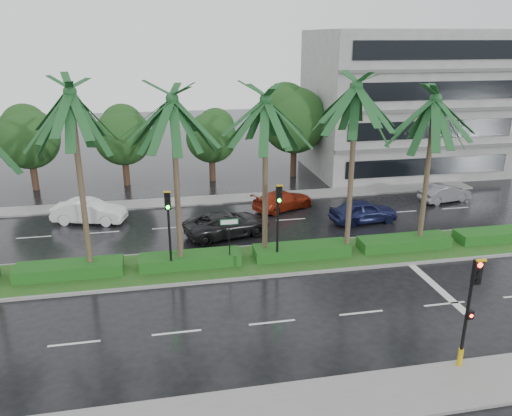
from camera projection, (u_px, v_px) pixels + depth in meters
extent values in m
plane|color=black|center=(251.00, 271.00, 25.72)|extent=(120.00, 120.00, 0.00)
cube|color=slate|center=(308.00, 406.00, 16.24)|extent=(40.00, 2.40, 0.12)
cube|color=slate|center=(221.00, 199.00, 36.84)|extent=(40.00, 2.00, 0.12)
cube|color=gray|center=(247.00, 262.00, 26.63)|extent=(36.00, 4.00, 0.14)
cube|color=#1E4818|center=(247.00, 260.00, 26.60)|extent=(35.60, 3.70, 0.02)
cube|color=#164F18|center=(70.00, 269.00, 24.87)|extent=(5.20, 1.40, 0.60)
cube|color=#164F18|center=(190.00, 260.00, 25.96)|extent=(5.20, 1.40, 0.60)
cube|color=#164F18|center=(301.00, 251.00, 27.05)|extent=(5.20, 1.40, 0.60)
cube|color=#164F18|center=(404.00, 242.00, 28.14)|extent=(5.20, 1.40, 0.60)
cube|color=#164F18|center=(499.00, 235.00, 29.23)|extent=(5.20, 1.40, 0.60)
cube|color=silver|center=(34.00, 237.00, 30.03)|extent=(2.00, 0.12, 0.01)
cube|color=silver|center=(74.00, 343.00, 19.63)|extent=(2.00, 0.12, 0.01)
cube|color=silver|center=(103.00, 232.00, 30.76)|extent=(2.00, 0.12, 0.01)
cube|color=silver|center=(177.00, 333.00, 20.35)|extent=(2.00, 0.12, 0.01)
cube|color=silver|center=(168.00, 228.00, 31.49)|extent=(2.00, 0.12, 0.01)
cube|color=silver|center=(272.00, 322.00, 21.08)|extent=(2.00, 0.12, 0.01)
cube|color=silver|center=(231.00, 224.00, 32.22)|extent=(2.00, 0.12, 0.01)
cube|color=silver|center=(361.00, 313.00, 21.81)|extent=(2.00, 0.12, 0.01)
cube|color=silver|center=(291.00, 219.00, 32.94)|extent=(2.00, 0.12, 0.01)
cube|color=silver|center=(444.00, 304.00, 22.54)|extent=(2.00, 0.12, 0.01)
cube|color=silver|center=(348.00, 215.00, 33.67)|extent=(2.00, 0.12, 0.01)
cube|color=silver|center=(403.00, 212.00, 34.40)|extent=(2.00, 0.12, 0.01)
cube|color=silver|center=(455.00, 208.00, 35.13)|extent=(2.00, 0.12, 0.01)
cube|color=silver|center=(432.00, 283.00, 24.48)|extent=(0.40, 6.00, 0.01)
cylinder|color=#423726|center=(81.00, 187.00, 23.78)|extent=(0.28, 0.28, 8.97)
cylinder|color=#423726|center=(91.00, 268.00, 25.17)|extent=(0.40, 0.40, 0.44)
cylinder|color=#423726|center=(177.00, 187.00, 24.47)|extent=(0.28, 0.28, 8.58)
cylinder|color=#423726|center=(181.00, 263.00, 25.80)|extent=(0.40, 0.40, 0.44)
cylinder|color=#423726|center=(265.00, 182.00, 25.60)|extent=(0.28, 0.28, 8.41)
cylinder|color=#423726|center=(265.00, 253.00, 26.90)|extent=(0.40, 0.40, 0.44)
cylinder|color=#423726|center=(351.00, 174.00, 25.95)|extent=(0.28, 0.28, 9.02)
cylinder|color=#423726|center=(346.00, 250.00, 27.35)|extent=(0.40, 0.40, 0.44)
cylinder|color=#423726|center=(427.00, 175.00, 27.17)|extent=(0.28, 0.28, 8.28)
cylinder|color=#423726|center=(419.00, 242.00, 28.44)|extent=(0.40, 0.40, 0.44)
cylinder|color=black|center=(465.00, 325.00, 17.59)|extent=(0.12, 0.12, 3.40)
cube|color=black|center=(477.00, 272.00, 16.73)|extent=(0.30, 0.18, 0.90)
cube|color=gold|center=(481.00, 260.00, 16.46)|extent=(0.34, 0.12, 0.06)
cylinder|color=#FF0C05|center=(480.00, 265.00, 16.54)|extent=(0.18, 0.04, 0.18)
cylinder|color=black|center=(479.00, 273.00, 16.63)|extent=(0.18, 0.04, 0.18)
cylinder|color=black|center=(478.00, 281.00, 16.73)|extent=(0.18, 0.04, 0.18)
cylinder|color=gold|center=(460.00, 357.00, 18.03)|extent=(0.18, 0.18, 0.70)
cube|color=black|center=(470.00, 315.00, 17.28)|extent=(0.22, 0.16, 0.32)
cylinder|color=#FF0C05|center=(471.00, 316.00, 17.20)|extent=(0.12, 0.03, 0.12)
cylinder|color=black|center=(170.00, 241.00, 24.76)|extent=(0.12, 0.12, 3.40)
cube|color=black|center=(167.00, 201.00, 23.90)|extent=(0.30, 0.18, 0.90)
cube|color=gold|center=(167.00, 192.00, 23.63)|extent=(0.34, 0.12, 0.06)
cylinder|color=black|center=(167.00, 195.00, 23.71)|extent=(0.18, 0.04, 0.18)
cylinder|color=black|center=(168.00, 201.00, 23.80)|extent=(0.18, 0.04, 0.18)
cylinder|color=#0CE519|center=(168.00, 207.00, 23.90)|extent=(0.18, 0.04, 0.18)
cylinder|color=black|center=(278.00, 233.00, 25.76)|extent=(0.12, 0.12, 3.40)
cube|color=black|center=(279.00, 194.00, 24.90)|extent=(0.30, 0.18, 0.90)
cube|color=gold|center=(280.00, 186.00, 24.63)|extent=(0.34, 0.12, 0.06)
cylinder|color=black|center=(280.00, 189.00, 24.71)|extent=(0.18, 0.04, 0.18)
cylinder|color=black|center=(279.00, 195.00, 24.80)|extent=(0.18, 0.04, 0.18)
cylinder|color=#0CE519|center=(279.00, 200.00, 24.90)|extent=(0.18, 0.04, 0.18)
cylinder|color=black|center=(230.00, 243.00, 25.53)|extent=(0.06, 0.06, 2.60)
cube|color=#0C5926|center=(229.00, 222.00, 25.13)|extent=(0.95, 0.04, 0.30)
cube|color=white|center=(229.00, 222.00, 25.11)|extent=(0.85, 0.01, 0.22)
cylinder|color=#382419|center=(34.00, 176.00, 39.04)|extent=(0.52, 0.52, 2.25)
sphere|color=#153714|center=(29.00, 139.00, 38.09)|extent=(4.63, 4.63, 4.63)
sphere|color=#153714|center=(28.00, 126.00, 38.08)|extent=(3.47, 3.47, 3.47)
cylinder|color=#382419|center=(126.00, 172.00, 40.33)|extent=(0.52, 0.52, 2.19)
sphere|color=#153714|center=(123.00, 137.00, 39.40)|extent=(4.50, 4.50, 4.50)
sphere|color=#153714|center=(122.00, 125.00, 39.40)|extent=(3.38, 3.38, 3.38)
cylinder|color=#382419|center=(212.00, 169.00, 41.63)|extent=(0.52, 0.52, 2.01)
sphere|color=#153714|center=(211.00, 138.00, 40.78)|extent=(4.14, 4.14, 4.14)
sphere|color=#153714|center=(211.00, 127.00, 40.80)|extent=(3.11, 3.11, 3.11)
cylinder|color=#382419|center=(293.00, 161.00, 42.80)|extent=(0.52, 0.52, 2.67)
sphere|color=#153714|center=(294.00, 120.00, 41.67)|extent=(5.50, 5.50, 5.50)
sphere|color=#153714|center=(294.00, 107.00, 41.60)|extent=(4.13, 4.13, 4.13)
cylinder|color=#382419|center=(370.00, 158.00, 44.10)|extent=(0.52, 0.52, 2.50)
sphere|color=#153714|center=(373.00, 121.00, 43.04)|extent=(5.15, 5.15, 5.15)
sphere|color=#153714|center=(372.00, 109.00, 42.99)|extent=(3.86, 3.86, 3.86)
cube|color=gray|center=(404.00, 102.00, 43.57)|extent=(16.00, 10.00, 12.00)
imported|color=white|center=(89.00, 211.00, 32.21)|extent=(2.72, 4.88, 1.52)
imported|color=black|center=(227.00, 224.00, 30.12)|extent=(3.67, 5.64, 1.44)
imported|color=maroon|center=(283.00, 200.00, 34.73)|extent=(3.58, 4.91, 1.32)
imported|color=#171D47|center=(363.00, 211.00, 32.29)|extent=(2.18, 4.55, 1.50)
imported|color=slate|center=(445.00, 193.00, 36.35)|extent=(2.11, 4.11, 1.29)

